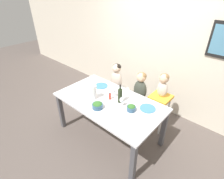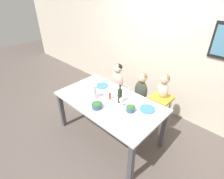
{
  "view_description": "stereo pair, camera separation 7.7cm",
  "coord_description": "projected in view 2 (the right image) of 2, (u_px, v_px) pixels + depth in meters",
  "views": [
    {
      "loc": [
        1.6,
        -1.72,
        2.42
      ],
      "look_at": [
        0.0,
        0.07,
        0.95
      ],
      "focal_mm": 28.0,
      "sensor_mm": 36.0,
      "label": 1
    },
    {
      "loc": [
        1.65,
        -1.67,
        2.42
      ],
      "look_at": [
        0.0,
        0.07,
        0.95
      ],
      "focal_mm": 28.0,
      "sensor_mm": 36.0,
      "label": 2
    }
  ],
  "objects": [
    {
      "name": "chair_right_highchair",
      "position": [
        160.0,
        104.0,
        3.12
      ],
      "size": [
        0.34,
        0.35,
        0.73
      ],
      "color": "silver",
      "rests_on": "ground_plane"
    },
    {
      "name": "person_child_left",
      "position": [
        118.0,
        76.0,
        3.61
      ],
      "size": [
        0.27,
        0.18,
        0.57
      ],
      "color": "beige",
      "rests_on": "chair_far_left"
    },
    {
      "name": "dinner_plate_back_right",
      "position": [
        147.0,
        109.0,
        2.66
      ],
      "size": [
        0.24,
        0.24,
        0.01
      ],
      "color": "teal",
      "rests_on": "dining_table"
    },
    {
      "name": "chair_far_left",
      "position": [
        117.0,
        92.0,
        3.81
      ],
      "size": [
        0.4,
        0.41,
        0.47
      ],
      "color": "silver",
      "rests_on": "ground_plane"
    },
    {
      "name": "condiment_bottle_hot_sauce",
      "position": [
        110.0,
        96.0,
        2.87
      ],
      "size": [
        0.04,
        0.04,
        0.13
      ],
      "color": "red",
      "rests_on": "dining_table"
    },
    {
      "name": "salad_bowl_large",
      "position": [
        97.0,
        105.0,
        2.68
      ],
      "size": [
        0.17,
        0.17,
        0.1
      ],
      "color": "#335675",
      "rests_on": "dining_table"
    },
    {
      "name": "salad_bowl_small",
      "position": [
        131.0,
        108.0,
        2.61
      ],
      "size": [
        0.14,
        0.14,
        0.1
      ],
      "color": "#335675",
      "rests_on": "dining_table"
    },
    {
      "name": "wine_glass_far",
      "position": [
        114.0,
        91.0,
        2.92
      ],
      "size": [
        0.07,
        0.07,
        0.16
      ],
      "color": "white",
      "rests_on": "dining_table"
    },
    {
      "name": "dining_table",
      "position": [
        109.0,
        105.0,
        2.91
      ],
      "size": [
        1.77,
        0.98,
        0.77
      ],
      "color": "silver",
      "rests_on": "ground_plane"
    },
    {
      "name": "paper_towel_roll",
      "position": [
        93.0,
        92.0,
        2.87
      ],
      "size": [
        0.11,
        0.11,
        0.24
      ],
      "color": "white",
      "rests_on": "dining_table"
    },
    {
      "name": "wine_glass_near",
      "position": [
        121.0,
        100.0,
        2.68
      ],
      "size": [
        0.07,
        0.07,
        0.16
      ],
      "color": "white",
      "rests_on": "dining_table"
    },
    {
      "name": "dinner_plate_front_left",
      "position": [
        78.0,
        93.0,
        3.05
      ],
      "size": [
        0.24,
        0.24,
        0.01
      ],
      "color": "silver",
      "rests_on": "dining_table"
    },
    {
      "name": "person_child_center",
      "position": [
        141.0,
        86.0,
        3.26
      ],
      "size": [
        0.27,
        0.18,
        0.57
      ],
      "color": "#3D4238",
      "rests_on": "chair_far_center"
    },
    {
      "name": "ground_plane",
      "position": [
        109.0,
        134.0,
        3.27
      ],
      "size": [
        14.0,
        14.0,
        0.0
      ],
      "primitive_type": "plane",
      "color": "#564C47"
    },
    {
      "name": "wall_back",
      "position": [
        159.0,
        47.0,
        3.44
      ],
      "size": [
        10.0,
        0.09,
        2.7
      ],
      "color": "beige",
      "rests_on": "ground_plane"
    },
    {
      "name": "wine_bottle",
      "position": [
        120.0,
        95.0,
        2.77
      ],
      "size": [
        0.07,
        0.07,
        0.32
      ],
      "color": "#232D19",
      "rests_on": "dining_table"
    },
    {
      "name": "dinner_plate_back_left",
      "position": [
        102.0,
        86.0,
        3.27
      ],
      "size": [
        0.24,
        0.24,
        0.01
      ],
      "color": "teal",
      "rests_on": "dining_table"
    },
    {
      "name": "person_baby_right",
      "position": [
        164.0,
        84.0,
        2.9
      ],
      "size": [
        0.19,
        0.16,
        0.43
      ],
      "color": "beige",
      "rests_on": "chair_right_highchair"
    },
    {
      "name": "chair_far_center",
      "position": [
        140.0,
        103.0,
        3.46
      ],
      "size": [
        0.4,
        0.41,
        0.47
      ],
      "color": "silver",
      "rests_on": "ground_plane"
    }
  ]
}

